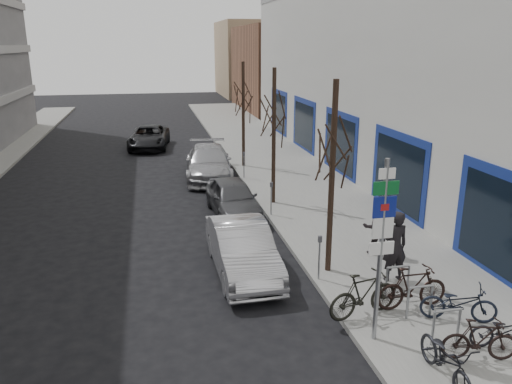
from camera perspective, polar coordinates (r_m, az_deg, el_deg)
name	(u,v)px	position (r m, az deg, el deg)	size (l,w,h in m)	color
ground	(268,358)	(11.09, 1.33, -18.42)	(120.00, 120.00, 0.00)	black
sidewalk_east	(317,201)	(20.93, 7.02, -1.00)	(5.00, 70.00, 0.15)	slate
commercial_building	(501,69)	(31.38, 26.21, 12.48)	(20.00, 32.00, 10.00)	#B7B7B2
brick_building_far	(302,68)	(51.18, 5.32, 13.90)	(12.00, 14.00, 8.00)	brown
tan_building_far	(271,59)	(65.74, 1.77, 14.99)	(13.00, 12.00, 9.00)	#937A5B
highway_sign_pole	(382,241)	(10.66, 14.15, -5.44)	(0.55, 0.10, 4.20)	gray
bike_rack	(420,298)	(12.52, 18.21, -11.42)	(0.66, 2.26, 0.83)	gray
tree_near	(334,133)	(13.40, 8.89, 6.69)	(1.80, 1.80, 5.50)	black
tree_mid	(274,105)	(19.55, 2.08, 9.96)	(1.80, 1.80, 5.50)	black
tree_far	(243,90)	(25.87, -1.49, 11.59)	(1.80, 1.80, 5.50)	black
meter_front	(319,253)	(13.71, 7.26, -6.95)	(0.10, 0.08, 1.27)	gray
meter_mid	(271,195)	(18.67, 1.76, -0.37)	(0.10, 0.08, 1.27)	gray
meter_back	(244,162)	(23.86, -1.38, 3.41)	(0.10, 0.08, 1.27)	gray
bike_near_left	(447,356)	(10.55, 20.96, -17.09)	(0.55, 1.82, 1.11)	black
bike_near_right	(480,339)	(11.46, 24.24, -15.10)	(0.46, 1.56, 0.95)	black
bike_mid_curb	(459,300)	(12.69, 22.19, -11.36)	(0.52, 1.73, 1.06)	black
bike_mid_inner	(364,294)	(12.21, 12.22, -11.31)	(0.57, 1.91, 1.16)	black
bike_far_curb	(507,328)	(12.12, 26.71, -13.67)	(0.46, 1.53, 0.94)	black
bike_far_inner	(412,287)	(12.86, 17.44, -10.33)	(0.55, 1.84, 1.12)	black
parked_car_front	(242,249)	(14.34, -1.57, -6.54)	(1.55, 4.44, 1.46)	#B9B9BF
parked_car_mid	(233,198)	(19.10, -2.65, -0.67)	(1.65, 4.09, 1.39)	#48484C
parked_car_back	(209,163)	(24.55, -5.43, 3.37)	(2.17, 5.33, 1.55)	#A1A2A6
lane_car	(149,137)	(32.38, -12.12, 6.16)	(2.29, 4.97, 1.38)	black
pedestrian_near	(395,246)	(13.98, 15.58, -5.99)	(0.72, 0.47, 1.98)	black
pedestrian_far	(376,227)	(15.64, 13.58, -3.92)	(0.63, 0.43, 1.71)	black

